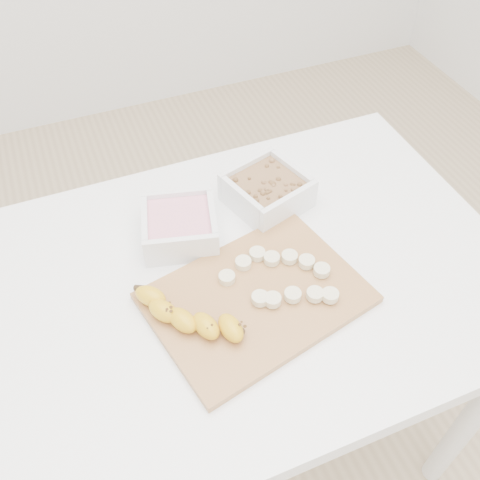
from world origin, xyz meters
name	(u,v)px	position (x,y,z in m)	size (l,w,h in m)	color
ground	(244,435)	(0.00, 0.00, 0.00)	(3.50, 3.50, 0.00)	#C6AD89
table	(246,303)	(0.00, 0.00, 0.65)	(1.00, 0.70, 0.75)	white
bowl_yogurt	(180,226)	(-0.08, 0.13, 0.78)	(0.17, 0.17, 0.06)	white
bowl_granola	(267,190)	(0.11, 0.16, 0.78)	(0.18, 0.18, 0.07)	white
cutting_board	(256,298)	(-0.01, -0.06, 0.76)	(0.36, 0.26, 0.01)	#A7723F
banana	(190,316)	(-0.13, -0.07, 0.78)	(0.05, 0.20, 0.03)	gold
banana_slices	(282,277)	(0.05, -0.05, 0.77)	(0.19, 0.17, 0.02)	beige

